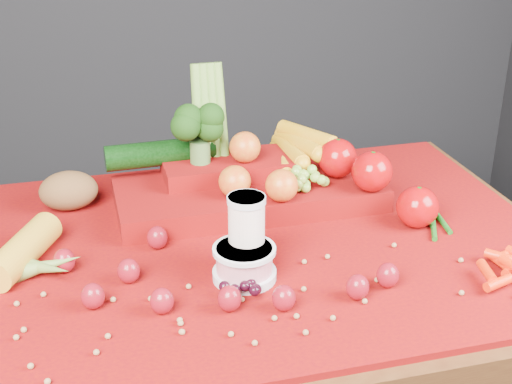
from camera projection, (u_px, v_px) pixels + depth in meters
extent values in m
cube|color=#36180C|center=(259.00, 258.00, 1.30)|extent=(1.10, 0.80, 0.05)
cube|color=#36180C|center=(20.00, 356.00, 1.64)|extent=(0.06, 0.06, 0.70)
cube|color=#36180C|center=(403.00, 297.00, 1.86)|extent=(0.06, 0.06, 0.70)
cube|color=#7E0B04|center=(259.00, 244.00, 1.29)|extent=(1.05, 0.75, 0.01)
cylinder|color=white|center=(247.00, 234.00, 1.16)|extent=(0.06, 0.06, 0.14)
cylinder|color=silver|center=(246.00, 200.00, 1.14)|extent=(0.06, 0.06, 0.01)
cylinder|color=silver|center=(244.00, 274.00, 1.17)|extent=(0.11, 0.11, 0.01)
cylinder|color=#D88289|center=(244.00, 259.00, 1.16)|extent=(0.09, 0.09, 0.04)
cylinder|color=silver|center=(244.00, 250.00, 1.15)|extent=(0.10, 0.10, 0.01)
ellipsoid|color=maroon|center=(129.00, 271.00, 1.15)|extent=(0.04, 0.04, 0.04)
cone|color=#0F480C|center=(128.00, 260.00, 1.14)|extent=(0.03, 0.03, 0.01)
ellipsoid|color=maroon|center=(93.00, 296.00, 1.08)|extent=(0.04, 0.04, 0.04)
cone|color=#0F480C|center=(92.00, 285.00, 1.08)|extent=(0.03, 0.03, 0.01)
ellipsoid|color=maroon|center=(162.00, 301.00, 1.07)|extent=(0.04, 0.04, 0.04)
cone|color=#0F480C|center=(161.00, 290.00, 1.06)|extent=(0.03, 0.03, 0.01)
ellipsoid|color=maroon|center=(230.00, 299.00, 1.08)|extent=(0.04, 0.04, 0.04)
cone|color=#0F480C|center=(229.00, 287.00, 1.07)|extent=(0.03, 0.03, 0.01)
ellipsoid|color=maroon|center=(284.00, 298.00, 1.08)|extent=(0.04, 0.04, 0.04)
cone|color=#0F480C|center=(284.00, 287.00, 1.07)|extent=(0.03, 0.03, 0.01)
ellipsoid|color=maroon|center=(358.00, 287.00, 1.11)|extent=(0.04, 0.04, 0.04)
cone|color=#0F480C|center=(358.00, 276.00, 1.10)|extent=(0.03, 0.03, 0.01)
ellipsoid|color=maroon|center=(157.00, 238.00, 1.25)|extent=(0.04, 0.04, 0.04)
cone|color=#0F480C|center=(157.00, 227.00, 1.24)|extent=(0.03, 0.03, 0.01)
ellipsoid|color=maroon|center=(64.00, 261.00, 1.18)|extent=(0.04, 0.04, 0.04)
cone|color=#0F480C|center=(63.00, 250.00, 1.17)|extent=(0.03, 0.03, 0.01)
ellipsoid|color=maroon|center=(388.00, 275.00, 1.14)|extent=(0.04, 0.04, 0.04)
cone|color=#0F480C|center=(389.00, 264.00, 1.13)|extent=(0.03, 0.03, 0.01)
cylinder|color=gold|center=(23.00, 250.00, 1.20)|extent=(0.13, 0.19, 0.06)
ellipsoid|color=brown|center=(69.00, 191.00, 1.39)|extent=(0.11, 0.08, 0.08)
cube|color=#7E0B04|center=(249.00, 194.00, 1.41)|extent=(0.52, 0.22, 0.04)
cube|color=#7E0B04|center=(233.00, 167.00, 1.43)|extent=(0.28, 0.12, 0.03)
sphere|color=#9C040D|center=(372.00, 171.00, 1.36)|extent=(0.08, 0.08, 0.08)
sphere|color=#9C040D|center=(418.00, 207.00, 1.32)|extent=(0.08, 0.08, 0.08)
sphere|color=#9C040D|center=(337.00, 158.00, 1.42)|extent=(0.08, 0.08, 0.08)
sphere|color=red|center=(235.00, 182.00, 1.34)|extent=(0.06, 0.06, 0.06)
sphere|color=red|center=(282.00, 186.00, 1.32)|extent=(0.06, 0.06, 0.06)
sphere|color=red|center=(245.00, 147.00, 1.40)|extent=(0.06, 0.06, 0.06)
cylinder|color=#C88C20|center=(281.00, 158.00, 1.48)|extent=(0.06, 0.15, 0.04)
cylinder|color=#C88C20|center=(290.00, 151.00, 1.48)|extent=(0.04, 0.15, 0.04)
cylinder|color=#C88C20|center=(299.00, 143.00, 1.47)|extent=(0.07, 0.15, 0.04)
cylinder|color=#C88C20|center=(307.00, 136.00, 1.47)|extent=(0.10, 0.15, 0.04)
cylinder|color=#3F662D|center=(200.00, 152.00, 1.40)|extent=(0.04, 0.04, 0.04)
cylinder|color=olive|center=(198.00, 120.00, 1.42)|extent=(0.03, 0.06, 0.22)
cylinder|color=olive|center=(206.00, 119.00, 1.42)|extent=(0.02, 0.06, 0.22)
cylinder|color=olive|center=(214.00, 118.00, 1.42)|extent=(0.02, 0.06, 0.22)
cylinder|color=olive|center=(221.00, 118.00, 1.43)|extent=(0.03, 0.06, 0.22)
cylinder|color=black|center=(160.00, 153.00, 1.43)|extent=(0.22, 0.06, 0.05)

